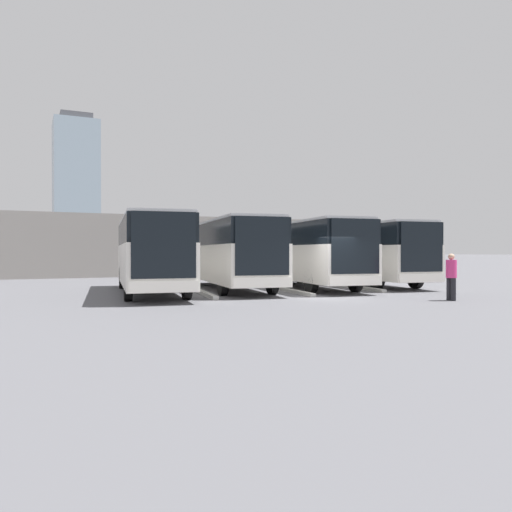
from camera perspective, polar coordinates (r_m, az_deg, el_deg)
ground_plane at (r=20.55m, az=8.44°, el=-4.75°), size 600.00×600.00×0.00m
bus_0 at (r=28.94m, az=12.12°, el=0.48°), size 4.00×11.31×3.39m
curb_divider_0 at (r=26.47m, az=10.68°, el=-3.43°), size 1.15×6.71×0.15m
bus_1 at (r=26.23m, az=5.62°, el=0.49°), size 4.00×11.31×3.39m
curb_divider_1 at (r=23.88m, az=3.35°, el=-3.84°), size 1.15×6.71×0.15m
bus_2 at (r=24.84m, az=-3.09°, el=0.49°), size 4.00×11.31×3.39m
curb_divider_2 at (r=22.68m, az=-6.40°, el=-4.07°), size 1.15×6.71×0.15m
bus_3 at (r=22.95m, az=-11.99°, el=0.49°), size 4.00×11.31×3.39m
pedestrian at (r=20.52m, az=21.42°, el=-2.07°), size 0.43×0.44×1.80m
station_building at (r=44.48m, az=-10.07°, el=1.10°), size 40.40×13.71×4.68m
office_tower at (r=191.27m, az=-19.88°, el=7.34°), size 15.35×15.35×50.93m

